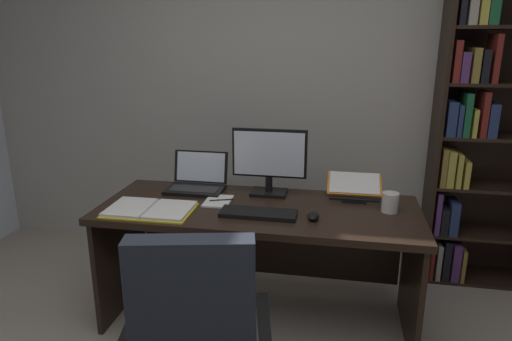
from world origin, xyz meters
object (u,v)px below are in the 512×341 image
at_px(pen, 221,200).
at_px(open_binder, 150,209).
at_px(monitor, 269,162).
at_px(notepad, 218,201).
at_px(bookshelf, 483,136).
at_px(reading_stand_with_book, 354,186).
at_px(laptop, 197,182).
at_px(keyboard, 258,213).
at_px(coffee_mug, 390,202).
at_px(desk, 261,233).
at_px(computer_mouse, 313,216).

bearing_deg(pen, open_binder, -148.49).
bearing_deg(monitor, notepad, -143.64).
bearing_deg(bookshelf, reading_stand_with_book, -149.08).
bearing_deg(monitor, bookshelf, 22.12).
height_order(laptop, notepad, laptop).
xyz_separation_m(keyboard, open_binder, (-0.61, -0.05, -0.00)).
relative_size(monitor, notepad, 2.20).
bearing_deg(bookshelf, coffee_mug, -131.65).
height_order(open_binder, notepad, open_binder).
height_order(bookshelf, coffee_mug, bookshelf).
relative_size(open_binder, pen, 3.46).
height_order(desk, laptop, laptop).
distance_m(pen, coffee_mug, 0.97).
bearing_deg(keyboard, open_binder, -175.31).
bearing_deg(desk, bookshelf, 27.16).
bearing_deg(reading_stand_with_book, notepad, -162.44).
xyz_separation_m(laptop, reading_stand_with_book, (0.99, 0.05, 0.01)).
bearing_deg(reading_stand_with_book, coffee_mug, -49.56).
xyz_separation_m(desk, monitor, (0.02, 0.16, 0.40)).
bearing_deg(notepad, laptop, 133.81).
relative_size(desk, pen, 13.12).
distance_m(desk, laptop, 0.53).
distance_m(monitor, open_binder, 0.77).
bearing_deg(keyboard, computer_mouse, 0.00).
distance_m(bookshelf, notepad, 1.83).
relative_size(computer_mouse, open_binder, 0.21).
bearing_deg(desk, notepad, -169.90).
distance_m(desk, notepad, 0.32).
height_order(open_binder, coffee_mug, coffee_mug).
height_order(laptop, pen, laptop).
bearing_deg(laptop, computer_mouse, -25.77).
height_order(monitor, coffee_mug, monitor).
bearing_deg(computer_mouse, reading_stand_with_book, 62.25).
xyz_separation_m(monitor, open_binder, (-0.61, -0.42, -0.19)).
bearing_deg(laptop, keyboard, -38.38).
bearing_deg(pen, reading_stand_with_book, 17.99).
height_order(computer_mouse, pen, computer_mouse).
relative_size(bookshelf, keyboard, 5.00).
relative_size(keyboard, computer_mouse, 4.04).
height_order(notepad, coffee_mug, coffee_mug).
bearing_deg(bookshelf, computer_mouse, -138.98).
relative_size(monitor, pen, 3.29).
bearing_deg(bookshelf, desk, -152.84).
bearing_deg(desk, coffee_mug, -1.43).
height_order(monitor, laptop, monitor).
xyz_separation_m(laptop, notepad, (0.19, -0.20, -0.04)).
bearing_deg(desk, computer_mouse, -33.32).
height_order(laptop, coffee_mug, laptop).
xyz_separation_m(computer_mouse, pen, (-0.55, 0.17, -0.01)).
xyz_separation_m(monitor, laptop, (-0.47, 0.00, -0.16)).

